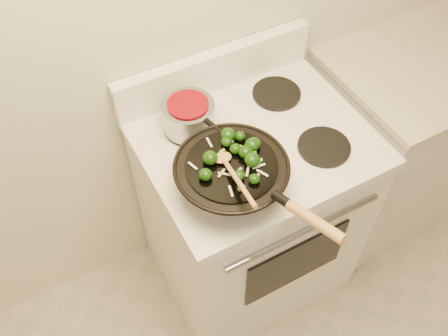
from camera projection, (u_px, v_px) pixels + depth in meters
stove at (250, 210)px, 2.07m from camera, size 0.78×0.67×1.08m
counter_unit at (398, 138)px, 2.35m from camera, size 0.75×0.62×0.91m
wok at (232, 176)px, 1.53m from camera, size 0.36×0.58×0.19m
stirfry at (237, 153)px, 1.50m from camera, size 0.23×0.24×0.04m
wooden_spoon at (231, 171)px, 1.44m from camera, size 0.06×0.26×0.07m
saucepan at (189, 115)px, 1.70m from camera, size 0.18×0.29×0.11m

